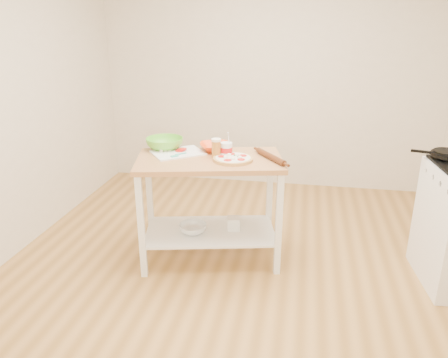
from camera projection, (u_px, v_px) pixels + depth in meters
name	position (u px, v px, depth m)	size (l,w,h in m)	color
room_shell	(242.00, 111.00, 3.00)	(4.04, 4.54, 2.74)	#B68443
prep_island	(210.00, 188.00, 3.57)	(1.27, 0.87, 0.90)	#B67D4A
skillet	(447.00, 154.00, 3.33)	(0.38, 0.24, 0.03)	black
pizza	(233.00, 159.00, 3.42)	(0.31, 0.31, 0.05)	tan
cutting_board	(177.00, 152.00, 3.61)	(0.50, 0.48, 0.04)	white
spatula	(178.00, 155.00, 3.52)	(0.11, 0.14, 0.01)	teal
knife	(163.00, 148.00, 3.69)	(0.27, 0.06, 0.01)	silver
orange_bowl	(215.00, 147.00, 3.68)	(0.26, 0.26, 0.06)	#E94614
green_bowl	(165.00, 144.00, 3.71)	(0.31, 0.31, 0.10)	#64BF32
beer_pint	(216.00, 148.00, 3.48)	(0.08, 0.08, 0.15)	#B17028
yogurt_tub	(226.00, 150.00, 3.51)	(0.10, 0.10, 0.21)	white
rolling_pin	(271.00, 157.00, 3.45)	(0.05, 0.05, 0.40)	#562B13
shelf_glass_bowl	(193.00, 228.00, 3.65)	(0.24, 0.24, 0.07)	silver
shelf_bin	(233.00, 223.00, 3.71)	(0.11, 0.11, 0.11)	white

